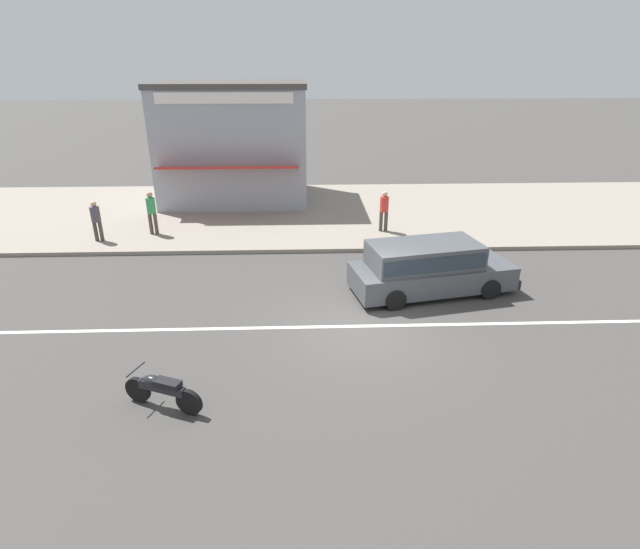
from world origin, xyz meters
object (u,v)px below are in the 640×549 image
at_px(minivan_dark_grey_1, 428,266).
at_px(motorcycle_1, 161,390).
at_px(shopfront_corner_warung, 235,142).
at_px(pedestrian_near_clock, 96,218).
at_px(pedestrian_far_end, 384,208).
at_px(pedestrian_by_shop, 151,210).

distance_m(minivan_dark_grey_1, motorcycle_1, 8.40).
bearing_deg(shopfront_corner_warung, minivan_dark_grey_1, -57.57).
xyz_separation_m(minivan_dark_grey_1, shopfront_corner_warung, (-6.86, 10.80, 2.01)).
relative_size(motorcycle_1, pedestrian_near_clock, 1.10).
height_order(pedestrian_near_clock, pedestrian_far_end, pedestrian_far_end).
distance_m(minivan_dark_grey_1, shopfront_corner_warung, 12.95).
bearing_deg(pedestrian_by_shop, shopfront_corner_warung, 63.81).
bearing_deg(pedestrian_near_clock, pedestrian_far_end, 4.14).
height_order(minivan_dark_grey_1, shopfront_corner_warung, shopfront_corner_warung).
xyz_separation_m(minivan_dark_grey_1, pedestrian_by_shop, (-9.54, 5.35, 0.29)).
relative_size(pedestrian_near_clock, pedestrian_by_shop, 0.91).
bearing_deg(minivan_dark_grey_1, shopfront_corner_warung, 122.43).
xyz_separation_m(pedestrian_near_clock, pedestrian_far_end, (10.90, 0.79, 0.05)).
relative_size(minivan_dark_grey_1, pedestrian_far_end, 3.18).
height_order(pedestrian_by_shop, pedestrian_far_end, pedestrian_by_shop).
distance_m(pedestrian_near_clock, pedestrian_by_shop, 2.00).
bearing_deg(pedestrian_by_shop, motorcycle_1, -74.30).
distance_m(pedestrian_near_clock, pedestrian_far_end, 10.93).
relative_size(minivan_dark_grey_1, motorcycle_1, 3.04).
bearing_deg(pedestrian_near_clock, minivan_dark_grey_1, -22.00).
relative_size(motorcycle_1, pedestrian_by_shop, 1.00).
bearing_deg(motorcycle_1, pedestrian_by_shop, 105.70).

